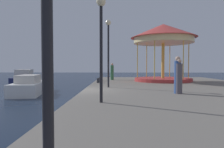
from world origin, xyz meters
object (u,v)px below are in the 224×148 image
object	(u,v)px
motorboat_white	(30,86)
bollard_south	(100,79)
bollard_north	(98,80)
person_by_the_water	(112,72)
motorboat_navy	(26,80)
person_mid_promenade	(179,77)
person_near_carousel	(178,76)
carousel	(163,39)
bollard_center	(101,78)
lamp_post_mid_promenade	(101,30)
lamp_post_far_end	(108,42)

from	to	relation	value
motorboat_white	bollard_south	bearing A→B (deg)	22.62
bollard_north	person_by_the_water	size ratio (longest dim) A/B	0.23
motorboat_navy	person_mid_promenade	world-z (taller)	person_mid_promenade
person_by_the_water	person_near_carousel	world-z (taller)	person_near_carousel
motorboat_white	person_mid_promenade	bearing A→B (deg)	-29.84
bollard_north	person_near_carousel	world-z (taller)	person_near_carousel
carousel	bollard_center	distance (m)	7.02
carousel	bollard_south	distance (m)	7.03
bollard_center	person_near_carousel	distance (m)	10.55
carousel	bollard_south	bearing A→B (deg)	-172.92
motorboat_navy	lamp_post_mid_promenade	bearing A→B (deg)	-57.35
motorboat_navy	carousel	xyz separation A→B (m)	(14.56, -3.40, 4.08)
bollard_center	bollard_south	bearing A→B (deg)	-90.82
motorboat_navy	carousel	world-z (taller)	carousel
motorboat_white	motorboat_navy	bearing A→B (deg)	116.60
bollard_center	person_mid_promenade	xyz separation A→B (m)	(4.59, -9.57, 0.64)
motorboat_white	motorboat_navy	size ratio (longest dim) A/B	0.95
person_near_carousel	bollard_center	bearing A→B (deg)	115.60
person_by_the_water	lamp_post_far_end	bearing A→B (deg)	-91.22
bollard_north	person_near_carousel	xyz separation A→B (m)	(4.65, -6.65, 0.70)
bollard_north	bollard_center	distance (m)	2.84
bollard_south	person_by_the_water	world-z (taller)	person_by_the_water
motorboat_white	bollard_north	xyz separation A→B (m)	(5.39, 0.95, 0.41)
motorboat_white	bollard_center	size ratio (longest dim) A/B	14.54
bollard_north	person_by_the_water	distance (m)	4.08
motorboat_navy	lamp_post_far_end	bearing A→B (deg)	-43.48
lamp_post_far_end	bollard_south	xyz separation A→B (m)	(-0.90, 4.95, -2.84)
bollard_north	motorboat_navy	bearing A→B (deg)	147.59
bollard_north	person_near_carousel	bearing A→B (deg)	-55.05
person_near_carousel	motorboat_navy	bearing A→B (deg)	137.56
person_by_the_water	person_mid_promenade	distance (m)	11.17
person_near_carousel	carousel	bearing A→B (deg)	81.39
bollard_north	lamp_post_mid_promenade	bearing A→B (deg)	-84.66
motorboat_navy	carousel	size ratio (longest dim) A/B	1.00
motorboat_white	lamp_post_mid_promenade	world-z (taller)	lamp_post_mid_promenade
motorboat_navy	bollard_south	bearing A→B (deg)	-25.46
lamp_post_mid_promenade	lamp_post_far_end	world-z (taller)	lamp_post_far_end
bollard_north	person_mid_promenade	bearing A→B (deg)	-55.11
bollard_south	person_mid_promenade	bearing A→B (deg)	-60.20
lamp_post_far_end	motorboat_white	bearing A→B (deg)	157.21
lamp_post_far_end	person_mid_promenade	bearing A→B (deg)	-39.91
lamp_post_mid_promenade	person_by_the_water	bearing A→B (deg)	88.84
person_mid_promenade	person_near_carousel	bearing A→B (deg)	119.99
motorboat_white	bollard_center	world-z (taller)	motorboat_white
bollard_north	person_near_carousel	distance (m)	8.14
motorboat_white	lamp_post_far_end	bearing A→B (deg)	-22.79
carousel	person_near_carousel	distance (m)	9.33
motorboat_white	person_near_carousel	bearing A→B (deg)	-29.60
person_mid_promenade	person_near_carousel	world-z (taller)	person_near_carousel
motorboat_navy	person_by_the_water	world-z (taller)	person_by_the_water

